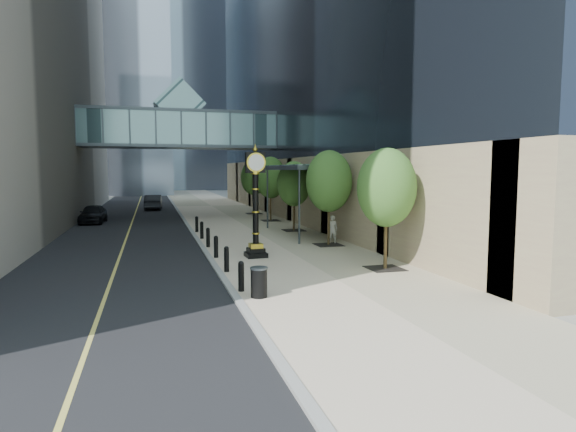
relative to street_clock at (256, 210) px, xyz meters
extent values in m
plane|color=gray|center=(0.90, -7.07, -2.24)|extent=(320.00, 320.00, 0.00)
cube|color=black|center=(-6.10, 32.93, -2.23)|extent=(8.00, 180.00, 0.02)
cube|color=#C7B399|center=(1.90, 32.93, -2.21)|extent=(8.00, 180.00, 0.06)
cube|color=gray|center=(-2.10, 32.93, -2.21)|extent=(0.25, 180.00, 0.07)
cube|color=#9AA8C1|center=(-5.10, 112.93, 30.26)|extent=(22.00, 22.00, 65.00)
cube|color=slate|center=(-2.10, 20.93, 5.26)|extent=(17.00, 4.00, 3.00)
cube|color=#383F44|center=(-2.10, 20.93, 3.81)|extent=(17.00, 4.20, 0.25)
cube|color=#383F44|center=(-2.10, 20.93, 6.71)|extent=(17.00, 4.20, 0.25)
cube|color=slate|center=(-2.10, 20.93, 7.36)|extent=(4.24, 3.00, 4.24)
cube|color=#383F44|center=(4.40, 6.93, 1.96)|extent=(3.00, 8.00, 0.25)
cube|color=slate|center=(4.40, 6.93, 2.11)|extent=(2.80, 7.80, 0.06)
cylinder|color=#383F44|center=(3.10, 3.23, -0.14)|extent=(0.12, 0.12, 4.20)
cylinder|color=#383F44|center=(3.10, 10.63, -0.14)|extent=(0.12, 0.12, 4.20)
cylinder|color=black|center=(-1.80, -6.07, -1.73)|extent=(0.20, 0.20, 0.90)
cylinder|color=black|center=(-1.80, -2.87, -1.73)|extent=(0.20, 0.20, 0.90)
cylinder|color=black|center=(-1.80, 0.33, -1.73)|extent=(0.20, 0.20, 0.90)
cylinder|color=black|center=(-1.80, 3.53, -1.73)|extent=(0.20, 0.20, 0.90)
cylinder|color=black|center=(-1.80, 6.73, -1.73)|extent=(0.20, 0.20, 0.90)
cylinder|color=black|center=(-1.80, 9.93, -1.73)|extent=(0.20, 0.20, 0.90)
cube|color=black|center=(4.50, -4.07, -2.17)|extent=(1.40, 1.40, 0.02)
cylinder|color=#4A3A1F|center=(4.50, -4.07, -0.88)|extent=(0.14, 0.14, 2.60)
ellipsoid|color=#2E5D22|center=(4.50, -4.07, 1.13)|extent=(2.38, 2.38, 3.18)
cube|color=black|center=(4.50, 2.43, -2.17)|extent=(1.40, 1.40, 0.02)
cylinder|color=#4A3A1F|center=(4.50, 2.43, -0.84)|extent=(0.14, 0.14, 2.69)
ellipsoid|color=#2E5D22|center=(4.50, 2.43, 1.24)|extent=(2.46, 2.46, 3.28)
cube|color=black|center=(4.50, 8.93, -2.17)|extent=(1.40, 1.40, 0.02)
cylinder|color=#4A3A1F|center=(4.50, 8.93, -0.96)|extent=(0.14, 0.14, 2.44)
ellipsoid|color=#2E5D22|center=(4.50, 8.93, 0.92)|extent=(2.24, 2.24, 2.98)
cube|color=black|center=(4.50, 15.43, -2.17)|extent=(1.40, 1.40, 0.02)
cylinder|color=#4A3A1F|center=(4.50, 15.43, -0.84)|extent=(0.14, 0.14, 2.69)
ellipsoid|color=#2E5D22|center=(4.50, 15.43, 1.24)|extent=(2.46, 2.46, 3.29)
cube|color=black|center=(4.50, 21.93, -2.17)|extent=(1.40, 1.40, 0.02)
cylinder|color=#4A3A1F|center=(4.50, 21.93, -0.88)|extent=(0.14, 0.14, 2.60)
ellipsoid|color=#2E5D22|center=(4.50, 21.93, 1.13)|extent=(2.39, 2.39, 3.18)
cube|color=black|center=(0.00, 0.00, -2.08)|extent=(0.98, 0.98, 0.21)
cube|color=black|center=(0.00, 0.00, -1.87)|extent=(0.76, 0.76, 0.21)
cube|color=gold|center=(0.00, 0.00, -1.66)|extent=(0.60, 0.60, 0.21)
cylinder|color=black|center=(0.00, 0.00, 0.07)|extent=(0.27, 0.27, 3.25)
cube|color=black|center=(0.00, 0.00, 2.17)|extent=(0.90, 0.35, 0.94)
cylinder|color=white|center=(0.00, 0.18, 2.17)|extent=(0.74, 0.07, 0.73)
cylinder|color=white|center=(0.00, -0.18, 2.17)|extent=(0.74, 0.07, 0.73)
sphere|color=gold|center=(0.00, 0.00, 2.75)|extent=(0.21, 0.21, 0.21)
cylinder|color=black|center=(-1.39, -6.98, -1.73)|extent=(0.67, 0.67, 0.90)
imported|color=#B9B5A9|center=(4.91, 2.91, -1.40)|extent=(0.65, 0.53, 1.56)
imported|color=black|center=(-8.92, 17.76, -1.51)|extent=(1.95, 4.30, 1.43)
imported|color=black|center=(-4.40, 29.71, -1.46)|extent=(1.87, 4.70, 1.52)
camera|label=1|loc=(-4.59, -21.56, 1.82)|focal=30.00mm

